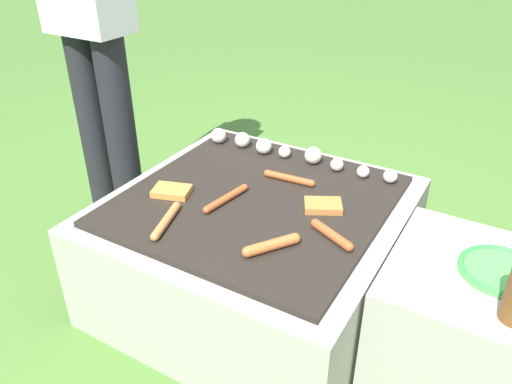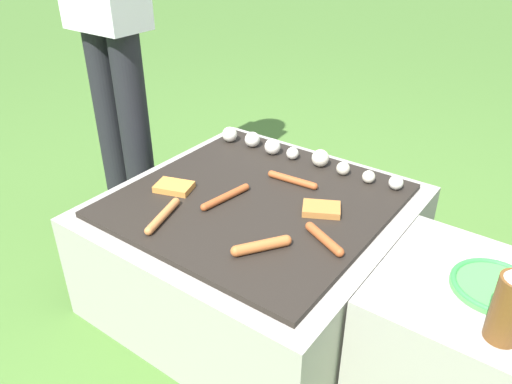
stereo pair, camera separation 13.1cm
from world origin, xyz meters
The scene contains 12 objects.
ground_plane centered at (0.00, 0.00, 0.00)m, with size 14.00×14.00×0.00m, color #47702D.
grill centered at (0.00, 0.00, 0.19)m, with size 0.86×0.86×0.38m.
side_ledge centered at (0.70, -0.03, 0.19)m, with size 0.52×0.45×0.38m.
sausage_front_center centered at (-0.07, -0.07, 0.40)m, with size 0.05×0.19×0.02m.
sausage_mid_right centered at (-0.14, -0.25, 0.40)m, with size 0.07×0.18×0.02m.
sausage_back_center centered at (0.29, -0.08, 0.40)m, with size 0.15×0.08×0.03m.
sausage_front_left centered at (0.04, 0.14, 0.40)m, with size 0.18×0.03×0.02m.
sausage_front_right centered at (0.17, -0.21, 0.40)m, with size 0.11×0.14×0.03m.
bread_slice_left centered at (-0.24, -0.11, 0.39)m, with size 0.13×0.11×0.02m.
bread_slice_center centered at (0.20, 0.05, 0.39)m, with size 0.13×0.12×0.02m.
mushroom_row centered at (-0.05, 0.29, 0.41)m, with size 0.70×0.08×0.06m.
plate_colorful centered at (0.70, -0.01, 0.39)m, with size 0.20×0.20×0.02m.
Camera 1 is at (0.67, -1.14, 1.17)m, focal length 35.00 mm.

